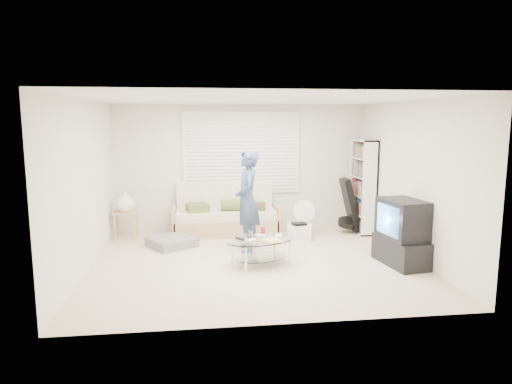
{
  "coord_description": "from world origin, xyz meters",
  "views": [
    {
      "loc": [
        -0.85,
        -6.84,
        2.19
      ],
      "look_at": [
        0.05,
        0.3,
        1.06
      ],
      "focal_mm": 32.0,
      "sensor_mm": 36.0,
      "label": 1
    }
  ],
  "objects": [
    {
      "name": "guitar_case",
      "position": [
        2.07,
        1.62,
        0.47
      ],
      "size": [
        0.43,
        0.4,
        1.06
      ],
      "color": "black",
      "rests_on": "ground"
    },
    {
      "name": "window_blinds",
      "position": [
        0.0,
        2.2,
        1.55
      ],
      "size": [
        2.32,
        0.08,
        1.62
      ],
      "color": "silver",
      "rests_on": "ground"
    },
    {
      "name": "tv_unit",
      "position": [
        2.2,
        -0.42,
        0.49
      ],
      "size": [
        0.62,
        0.99,
        1.01
      ],
      "color": "black",
      "rests_on": "ground"
    },
    {
      "name": "side_table",
      "position": [
        -2.22,
        1.71,
        0.67
      ],
      "size": [
        0.45,
        0.37,
        0.9
      ],
      "color": "tan",
      "rests_on": "ground"
    },
    {
      "name": "storage_bin",
      "position": [
        0.98,
        1.26,
        0.14
      ],
      "size": [
        0.49,
        0.39,
        0.31
      ],
      "color": "white",
      "rests_on": "ground"
    },
    {
      "name": "room_shell",
      "position": [
        0.0,
        0.48,
        1.63
      ],
      "size": [
        5.02,
        4.52,
        2.51
      ],
      "color": "silver",
      "rests_on": "ground"
    },
    {
      "name": "floor_fan",
      "position": [
        1.11,
        1.49,
        0.41
      ],
      "size": [
        0.43,
        0.28,
        0.7
      ],
      "color": "white",
      "rests_on": "ground"
    },
    {
      "name": "futon_sofa",
      "position": [
        -0.35,
        1.87,
        0.33
      ],
      "size": [
        2.03,
        0.82,
        0.99
      ],
      "color": "tan",
      "rests_on": "ground"
    },
    {
      "name": "standing_person",
      "position": [
        -0.05,
        0.63,
        0.86
      ],
      "size": [
        0.42,
        0.63,
        1.72
      ],
      "primitive_type": "imported",
      "rotation": [
        0.0,
        0.0,
        -1.58
      ],
      "color": "navy",
      "rests_on": "ground"
    },
    {
      "name": "bookshelf",
      "position": [
        2.32,
        1.65,
        0.91
      ],
      "size": [
        0.29,
        0.77,
        1.82
      ],
      "color": "white",
      "rests_on": "ground"
    },
    {
      "name": "grey_floor_pillow",
      "position": [
        -1.35,
        1.05,
        0.08
      ],
      "size": [
        0.97,
        0.97,
        0.16
      ],
      "primitive_type": "cube",
      "rotation": [
        0.0,
        0.0,
        0.58
      ],
      "color": "slate",
      "rests_on": "ground"
    },
    {
      "name": "coffee_table",
      "position": [
        0.07,
        -0.17,
        0.33
      ],
      "size": [
        1.29,
        1.07,
        0.53
      ],
      "color": "silver",
      "rests_on": "ground"
    },
    {
      "name": "ground",
      "position": [
        0.0,
        0.0,
        0.0
      ],
      "size": [
        5.0,
        5.0,
        0.0
      ],
      "primitive_type": "plane",
      "color": "#BEAD94",
      "rests_on": "ground"
    }
  ]
}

